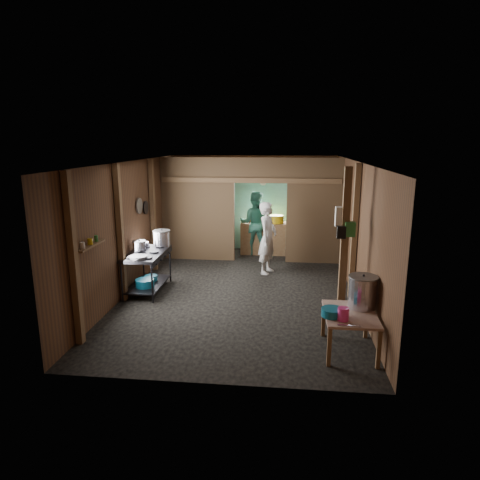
# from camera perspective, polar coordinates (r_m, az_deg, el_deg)

# --- Properties ---
(floor) EXTENTS (4.50, 7.00, 0.00)m
(floor) POSITION_cam_1_polar(r_m,az_deg,el_deg) (8.83, 0.14, -6.67)
(floor) COLOR black
(floor) RESTS_ON ground
(ceiling) EXTENTS (4.50, 7.00, 0.00)m
(ceiling) POSITION_cam_1_polar(r_m,az_deg,el_deg) (8.31, 0.15, 10.44)
(ceiling) COLOR #3B3733
(ceiling) RESTS_ON ground
(wall_back) EXTENTS (4.50, 0.00, 2.60)m
(wall_back) POSITION_cam_1_polar(r_m,az_deg,el_deg) (11.91, 1.90, 4.99)
(wall_back) COLOR #56331E
(wall_back) RESTS_ON ground
(wall_front) EXTENTS (4.50, 0.00, 2.60)m
(wall_front) POSITION_cam_1_polar(r_m,az_deg,el_deg) (5.12, -3.95, -6.23)
(wall_front) COLOR #56331E
(wall_front) RESTS_ON ground
(wall_left) EXTENTS (0.00, 7.00, 2.60)m
(wall_left) POSITION_cam_1_polar(r_m,az_deg,el_deg) (8.98, -14.29, 1.88)
(wall_left) COLOR #56331E
(wall_left) RESTS_ON ground
(wall_right) EXTENTS (0.00, 7.00, 2.60)m
(wall_right) POSITION_cam_1_polar(r_m,az_deg,el_deg) (8.54, 15.34, 1.24)
(wall_right) COLOR #56331E
(wall_right) RESTS_ON ground
(partition_left) EXTENTS (1.85, 0.10, 2.60)m
(partition_left) POSITION_cam_1_polar(r_m,az_deg,el_deg) (10.82, -5.65, 4.10)
(partition_left) COLOR brown
(partition_left) RESTS_ON floor
(partition_right) EXTENTS (1.35, 0.10, 2.60)m
(partition_right) POSITION_cam_1_polar(r_m,az_deg,el_deg) (10.62, 9.90, 3.79)
(partition_right) COLOR brown
(partition_right) RESTS_ON floor
(partition_header) EXTENTS (1.30, 0.10, 0.60)m
(partition_header) POSITION_cam_1_polar(r_m,az_deg,el_deg) (10.50, 2.79, 9.37)
(partition_header) COLOR brown
(partition_header) RESTS_ON wall_back
(turquoise_panel) EXTENTS (4.40, 0.06, 2.50)m
(turquoise_panel) POSITION_cam_1_polar(r_m,az_deg,el_deg) (11.86, 1.88, 4.71)
(turquoise_panel) COLOR #76C6B6
(turquoise_panel) RESTS_ON wall_back
(back_counter) EXTENTS (1.20, 0.50, 0.85)m
(back_counter) POSITION_cam_1_polar(r_m,az_deg,el_deg) (11.51, 3.16, 0.26)
(back_counter) COLOR brown
(back_counter) RESTS_ON floor
(wall_clock) EXTENTS (0.20, 0.03, 0.20)m
(wall_clock) POSITION_cam_1_polar(r_m,az_deg,el_deg) (11.72, 3.12, 7.80)
(wall_clock) COLOR silver
(wall_clock) RESTS_ON wall_back
(post_left_a) EXTENTS (0.10, 0.12, 2.60)m
(post_left_a) POSITION_cam_1_polar(r_m,az_deg,el_deg) (6.64, -21.42, -2.57)
(post_left_a) COLOR brown
(post_left_a) RESTS_ON floor
(post_left_b) EXTENTS (0.10, 0.12, 2.60)m
(post_left_b) POSITION_cam_1_polar(r_m,az_deg,el_deg) (8.23, -15.74, 0.77)
(post_left_b) COLOR brown
(post_left_b) RESTS_ON floor
(post_left_c) EXTENTS (0.10, 0.12, 2.60)m
(post_left_c) POSITION_cam_1_polar(r_m,az_deg,el_deg) (10.08, -11.58, 3.22)
(post_left_c) COLOR brown
(post_left_c) RESTS_ON floor
(post_right) EXTENTS (0.10, 0.12, 2.60)m
(post_right) POSITION_cam_1_polar(r_m,az_deg,el_deg) (8.34, 15.07, 0.97)
(post_right) COLOR brown
(post_right) RESTS_ON floor
(post_free) EXTENTS (0.12, 0.12, 2.60)m
(post_free) POSITION_cam_1_polar(r_m,az_deg,el_deg) (7.23, 13.79, -0.80)
(post_free) COLOR brown
(post_free) RESTS_ON floor
(cross_beam) EXTENTS (4.40, 0.12, 0.12)m
(cross_beam) POSITION_cam_1_polar(r_m,az_deg,el_deg) (10.48, 1.38, 8.00)
(cross_beam) COLOR brown
(cross_beam) RESTS_ON wall_left
(pan_lid_big) EXTENTS (0.03, 0.34, 0.34)m
(pan_lid_big) POSITION_cam_1_polar(r_m,az_deg,el_deg) (9.28, -13.33, 4.48)
(pan_lid_big) COLOR slate
(pan_lid_big) RESTS_ON wall_left
(pan_lid_small) EXTENTS (0.03, 0.30, 0.30)m
(pan_lid_small) POSITION_cam_1_polar(r_m,az_deg,el_deg) (9.67, -12.52, 4.27)
(pan_lid_small) COLOR black
(pan_lid_small) RESTS_ON wall_left
(wall_shelf) EXTENTS (0.14, 0.80, 0.03)m
(wall_shelf) POSITION_cam_1_polar(r_m,az_deg,el_deg) (7.04, -19.42, -0.72)
(wall_shelf) COLOR brown
(wall_shelf) RESTS_ON wall_left
(jar_white) EXTENTS (0.07, 0.07, 0.10)m
(jar_white) POSITION_cam_1_polar(r_m,az_deg,el_deg) (6.80, -20.36, -0.69)
(jar_white) COLOR silver
(jar_white) RESTS_ON wall_shelf
(jar_yellow) EXTENTS (0.08, 0.08, 0.10)m
(jar_yellow) POSITION_cam_1_polar(r_m,az_deg,el_deg) (7.02, -19.47, -0.20)
(jar_yellow) COLOR #B69511
(jar_yellow) RESTS_ON wall_shelf
(jar_green) EXTENTS (0.06, 0.06, 0.10)m
(jar_green) POSITION_cam_1_polar(r_m,az_deg,el_deg) (7.22, -18.73, 0.20)
(jar_green) COLOR #2C7934
(jar_green) RESTS_ON wall_shelf
(bag_white) EXTENTS (0.22, 0.15, 0.32)m
(bag_white) POSITION_cam_1_polar(r_m,az_deg,el_deg) (7.20, 13.52, 3.07)
(bag_white) COLOR silver
(bag_white) RESTS_ON post_free
(bag_green) EXTENTS (0.16, 0.12, 0.24)m
(bag_green) POSITION_cam_1_polar(r_m,az_deg,el_deg) (7.11, 14.54, 1.42)
(bag_green) COLOR #2C7934
(bag_green) RESTS_ON post_free
(bag_black) EXTENTS (0.14, 0.10, 0.20)m
(bag_black) POSITION_cam_1_polar(r_m,az_deg,el_deg) (7.09, 13.42, 1.02)
(bag_black) COLOR black
(bag_black) RESTS_ON post_free
(gas_range) EXTENTS (0.71, 1.38, 0.82)m
(gas_range) POSITION_cam_1_polar(r_m,az_deg,el_deg) (8.83, -12.30, -4.18)
(gas_range) COLOR black
(gas_range) RESTS_ON floor
(prep_table) EXTENTS (0.73, 1.00, 0.59)m
(prep_table) POSITION_cam_1_polar(r_m,az_deg,el_deg) (6.50, 14.41, -11.86)
(prep_table) COLOR tan
(prep_table) RESTS_ON floor
(stove_pot_large) EXTENTS (0.47, 0.47, 0.36)m
(stove_pot_large) POSITION_cam_1_polar(r_m,az_deg,el_deg) (9.13, -10.41, 0.18)
(stove_pot_large) COLOR silver
(stove_pot_large) RESTS_ON gas_range
(stove_pot_med) EXTENTS (0.29, 0.29, 0.23)m
(stove_pot_med) POSITION_cam_1_polar(r_m,az_deg,el_deg) (8.83, -13.34, -0.84)
(stove_pot_med) COLOR silver
(stove_pot_med) RESTS_ON gas_range
(stove_saucepan) EXTENTS (0.22, 0.22, 0.11)m
(stove_saucepan) POSITION_cam_1_polar(r_m,az_deg,el_deg) (9.14, -12.64, -0.60)
(stove_saucepan) COLOR silver
(stove_saucepan) RESTS_ON gas_range
(frying_pan) EXTENTS (0.42, 0.60, 0.08)m
(frying_pan) POSITION_cam_1_polar(r_m,az_deg,el_deg) (8.29, -13.45, -2.25)
(frying_pan) COLOR slate
(frying_pan) RESTS_ON gas_range
(blue_tub_front) EXTENTS (0.37, 0.37, 0.15)m
(blue_tub_front) POSITION_cam_1_polar(r_m,az_deg,el_deg) (8.71, -12.64, -5.64)
(blue_tub_front) COLOR #10607E
(blue_tub_front) RESTS_ON gas_range
(blue_tub_back) EXTENTS (0.27, 0.27, 0.11)m
(blue_tub_back) POSITION_cam_1_polar(r_m,az_deg,el_deg) (9.07, -11.84, -4.99)
(blue_tub_back) COLOR #10607E
(blue_tub_back) RESTS_ON gas_range
(stock_pot) EXTENTS (0.50, 0.50, 0.50)m
(stock_pot) POSITION_cam_1_polar(r_m,az_deg,el_deg) (6.55, 16.11, -6.77)
(stock_pot) COLOR silver
(stock_pot) RESTS_ON prep_table
(wash_basin) EXTENTS (0.37, 0.37, 0.12)m
(wash_basin) POSITION_cam_1_polar(r_m,az_deg,el_deg) (6.20, 12.25, -9.44)
(wash_basin) COLOR #10607E
(wash_basin) RESTS_ON prep_table
(pink_bucket) EXTENTS (0.18, 0.18, 0.19)m
(pink_bucket) POSITION_cam_1_polar(r_m,az_deg,el_deg) (6.08, 13.67, -9.62)
(pink_bucket) COLOR #E4338D
(pink_bucket) RESTS_ON prep_table
(knife) EXTENTS (0.30, 0.06, 0.01)m
(knife) POSITION_cam_1_polar(r_m,az_deg,el_deg) (5.96, 14.38, -11.03)
(knife) COLOR silver
(knife) RESTS_ON prep_table
(yellow_tub) EXTENTS (0.37, 0.37, 0.21)m
(yellow_tub) POSITION_cam_1_polar(r_m,az_deg,el_deg) (11.39, 4.94, 2.80)
(yellow_tub) COLOR #B69511
(yellow_tub) RESTS_ON back_counter
(red_cup) EXTENTS (0.12, 0.12, 0.14)m
(red_cup) POSITION_cam_1_polar(r_m,az_deg,el_deg) (11.43, 1.36, 2.72)
(red_cup) COLOR #913B1B
(red_cup) RESTS_ON back_counter
(cook) EXTENTS (0.56, 0.69, 1.66)m
(cook) POSITION_cam_1_polar(r_m,az_deg,el_deg) (9.73, 3.73, 0.28)
(cook) COLOR silver
(cook) RESTS_ON floor
(worker_back) EXTENTS (0.85, 0.67, 1.69)m
(worker_back) POSITION_cam_1_polar(r_m,az_deg,el_deg) (11.38, 1.98, 2.28)
(worker_back) COLOR #317562
(worker_back) RESTS_ON floor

